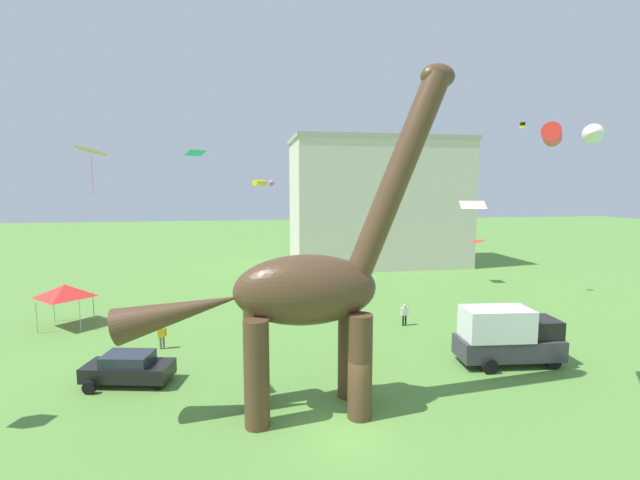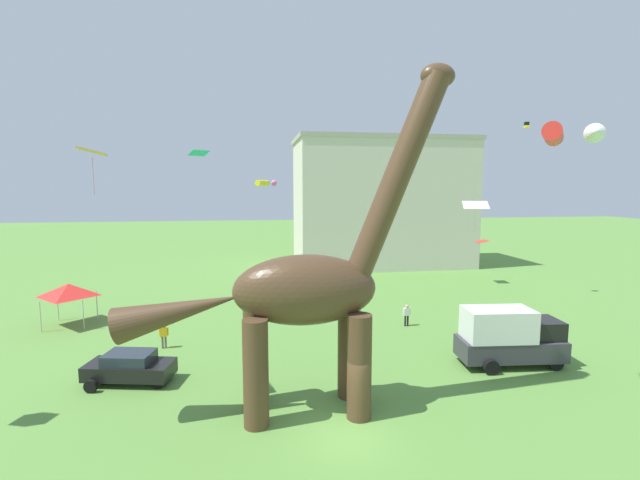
{
  "view_description": "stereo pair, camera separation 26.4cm",
  "coord_description": "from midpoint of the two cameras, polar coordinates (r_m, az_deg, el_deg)",
  "views": [
    {
      "loc": [
        -3.62,
        -15.89,
        9.65
      ],
      "look_at": [
        -0.26,
        3.87,
        7.3
      ],
      "focal_mm": 24.67,
      "sensor_mm": 36.0,
      "label": 1
    },
    {
      "loc": [
        -3.36,
        -15.93,
        9.65
      ],
      "look_at": [
        -0.26,
        3.87,
        7.3
      ],
      "focal_mm": 24.67,
      "sensor_mm": 36.0,
      "label": 2
    }
  ],
  "objects": [
    {
      "name": "ground_plane",
      "position": [
        18.93,
        2.57,
        -23.96
      ],
      "size": [
        240.0,
        240.0,
        0.0
      ],
      "primitive_type": "plane",
      "color": "#5B8E3D"
    },
    {
      "name": "kite_far_right",
      "position": [
        20.46,
        -27.91,
        10.12
      ],
      "size": [
        1.51,
        1.78,
        1.9
      ],
      "color": "orange"
    },
    {
      "name": "festival_canopy_tent",
      "position": [
        35.76,
        -30.37,
        -5.7
      ],
      "size": [
        3.15,
        3.15,
        3.0
      ],
      "color": "#B2B2B7",
      "rests_on": "ground_plane"
    },
    {
      "name": "parked_box_truck",
      "position": [
        26.67,
        22.84,
        -11.31
      ],
      "size": [
        5.77,
        2.6,
        3.2
      ],
      "rotation": [
        0.0,
        0.0,
        -0.09
      ],
      "color": "#38383D",
      "rests_on": "ground_plane"
    },
    {
      "name": "person_near_flyer",
      "position": [
        27.54,
        4.07,
        -12.49
      ],
      "size": [
        0.38,
        0.17,
        1.01
      ],
      "rotation": [
        0.0,
        0.0,
        4.28
      ],
      "color": "black",
      "rests_on": "ground_plane"
    },
    {
      "name": "person_strolling_adult",
      "position": [
        28.75,
        -20.1,
        -11.38
      ],
      "size": [
        0.57,
        0.25,
        1.53
      ],
      "rotation": [
        0.0,
        0.0,
        0.09
      ],
      "color": "#6B6056",
      "rests_on": "ground_plane"
    },
    {
      "name": "kite_near_high",
      "position": [
        42.03,
        24.62,
        13.37
      ],
      "size": [
        0.44,
        0.44,
        0.5
      ],
      "color": "black"
    },
    {
      "name": "dinosaur_sculpture",
      "position": [
        18.75,
        -2.48,
        -6.48
      ],
      "size": [
        14.24,
        3.02,
        14.88
      ],
      "rotation": [
        0.0,
        0.0,
        0.47
      ],
      "color": "#513823",
      "rests_on": "ground_plane"
    },
    {
      "name": "kite_mid_right",
      "position": [
        36.72,
        -7.74,
        7.34
      ],
      "size": [
        1.79,
        1.75,
        0.51
      ],
      "color": "yellow"
    },
    {
      "name": "kite_mid_left",
      "position": [
        47.24,
        19.65,
        -0.13
      ],
      "size": [
        1.34,
        1.67,
        0.27
      ],
      "color": "red"
    },
    {
      "name": "parked_sedan_left",
      "position": [
        24.65,
        -23.89,
        -14.93
      ],
      "size": [
        4.48,
        2.6,
        1.55
      ],
      "rotation": [
        0.0,
        0.0,
        -0.21
      ],
      "color": "black",
      "rests_on": "ground_plane"
    },
    {
      "name": "kite_high_left",
      "position": [
        20.92,
        28.44,
        11.96
      ],
      "size": [
        2.78,
        2.69,
        0.78
      ],
      "color": "red"
    },
    {
      "name": "kite_near_low",
      "position": [
        41.57,
        -16.04,
        10.8
      ],
      "size": [
        2.04,
        1.92,
        0.45
      ],
      "color": "#19B2B7"
    },
    {
      "name": "person_vendor_side",
      "position": [
        31.94,
        10.68,
        -9.26
      ],
      "size": [
        0.58,
        0.25,
        1.55
      ],
      "rotation": [
        0.0,
        0.0,
        6.26
      ],
      "color": "black",
      "rests_on": "ground_plane"
    },
    {
      "name": "kite_mid_center",
      "position": [
        33.19,
        19.0,
        4.32
      ],
      "size": [
        2.06,
        1.74,
        2.27
      ],
      "color": "white"
    },
    {
      "name": "background_building_block",
      "position": [
        56.09,
        7.37,
        4.88
      ],
      "size": [
        21.7,
        10.79,
        15.83
      ],
      "color": "beige",
      "rests_on": "ground_plane"
    }
  ]
}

